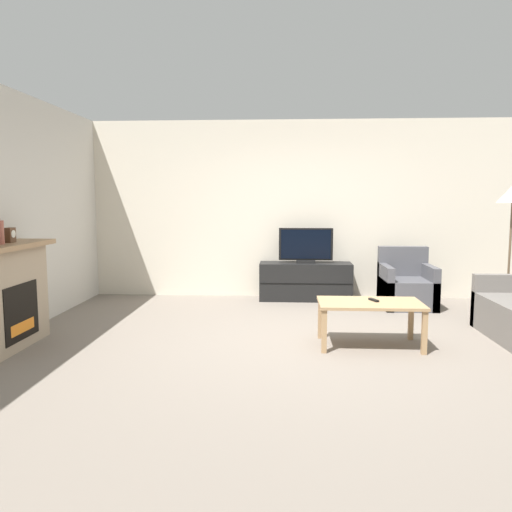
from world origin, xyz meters
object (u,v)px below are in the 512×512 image
(remote, at_px, (374,300))
(coffee_table, at_px, (370,307))
(fireplace, at_px, (5,296))
(tv, at_px, (306,247))
(tv_stand, at_px, (305,281))
(mantel_clock, at_px, (10,235))
(armchair, at_px, (406,287))

(remote, bearing_deg, coffee_table, -151.44)
(fireplace, height_order, tv, tv)
(fireplace, height_order, remote, fireplace)
(fireplace, height_order, tv_stand, fireplace)
(mantel_clock, relative_size, tv_stand, 0.11)
(mantel_clock, distance_m, armchair, 5.06)
(fireplace, xyz_separation_m, tv, (3.10, 2.68, 0.26))
(coffee_table, bearing_deg, remote, 50.13)
(coffee_table, bearing_deg, armchair, 66.76)
(tv, distance_m, coffee_table, 2.45)
(tv, height_order, armchair, tv)
(remote, bearing_deg, tv_stand, 83.16)
(tv, relative_size, armchair, 0.97)
(mantel_clock, height_order, tv_stand, mantel_clock)
(mantel_clock, xyz_separation_m, coffee_table, (3.65, 0.21, -0.74))
(tv_stand, bearing_deg, tv, -90.00)
(fireplace, relative_size, coffee_table, 1.21)
(tv, bearing_deg, remote, -75.25)
(mantel_clock, height_order, coffee_table, mantel_clock)
(armchair, height_order, remote, armchair)
(fireplace, relative_size, remote, 8.20)
(mantel_clock, height_order, remote, mantel_clock)
(fireplace, bearing_deg, armchair, 26.95)
(remote, bearing_deg, armchair, 45.74)
(tv_stand, bearing_deg, armchair, -15.62)
(mantel_clock, xyz_separation_m, tv, (3.09, 2.55, -0.35))
(fireplace, relative_size, tv_stand, 0.92)
(remote, bearing_deg, fireplace, 164.36)
(fireplace, distance_m, tv, 4.11)
(mantel_clock, relative_size, remote, 0.97)
(fireplace, relative_size, mantel_clock, 8.43)
(tv, distance_m, remote, 2.40)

